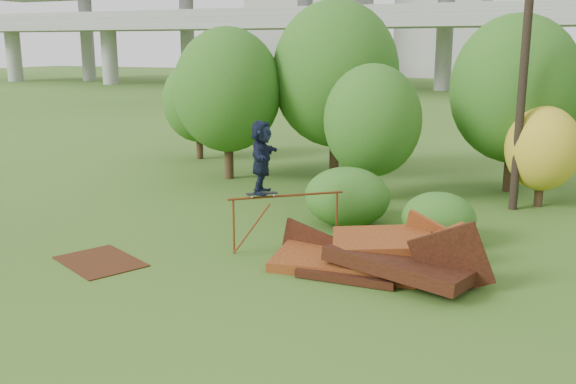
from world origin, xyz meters
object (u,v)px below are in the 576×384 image
at_px(scrap_pile, 377,257).
at_px(flat_plate, 100,262).
at_px(utility_pole, 526,41).
at_px(skater, 262,157).

xyz_separation_m(scrap_pile, flat_plate, (-6.65, -2.23, -0.35)).
distance_m(scrap_pile, flat_plate, 7.03).
bearing_deg(flat_plate, utility_pole, 47.67).
xyz_separation_m(flat_plate, utility_pole, (9.11, 10.00, 5.51)).
distance_m(scrap_pile, skater, 3.95).
height_order(flat_plate, utility_pole, utility_pole).
relative_size(skater, utility_pole, 0.18).
relative_size(flat_plate, utility_pole, 0.21).
bearing_deg(flat_plate, skater, 36.46).
height_order(scrap_pile, flat_plate, scrap_pile).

